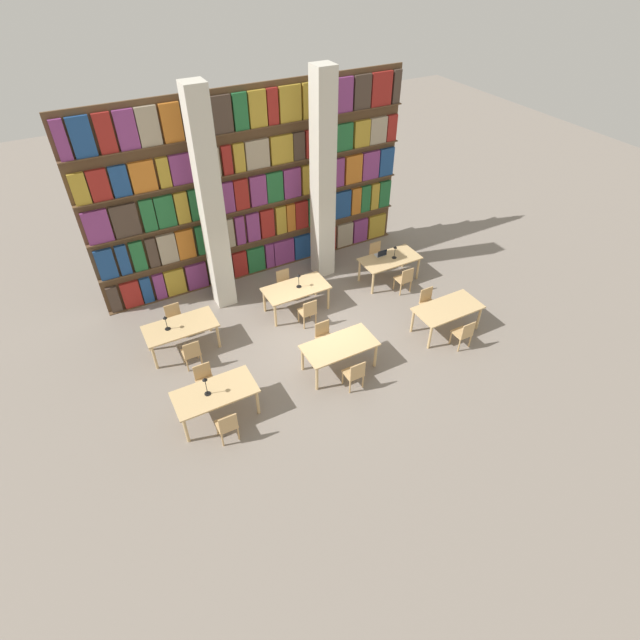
{
  "coord_description": "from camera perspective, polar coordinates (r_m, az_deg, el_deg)",
  "views": [
    {
      "loc": [
        -4.68,
        -8.82,
        8.9
      ],
      "look_at": [
        0.0,
        -0.13,
        0.7
      ],
      "focal_mm": 28.0,
      "sensor_mm": 36.0,
      "label": 1
    }
  ],
  "objects": [
    {
      "name": "ground_plane",
      "position": [
        13.38,
        -0.27,
        -1.99
      ],
      "size": [
        40.0,
        40.0,
        0.0
      ],
      "primitive_type": "plane",
      "color": "gray"
    },
    {
      "name": "bookshelf_bank",
      "position": [
        14.78,
        -7.28,
        14.56
      ],
      "size": [
        9.48,
        0.35,
        5.5
      ],
      "color": "brown",
      "rests_on": "ground_plane"
    },
    {
      "name": "pillar_left",
      "position": [
        13.3,
        -12.33,
        12.47
      ],
      "size": [
        0.55,
        0.55,
        6.0
      ],
      "color": "beige",
      "rests_on": "ground_plane"
    },
    {
      "name": "pillar_center",
      "position": [
        14.4,
        0.33,
        15.53
      ],
      "size": [
        0.55,
        0.55,
        6.0
      ],
      "color": "beige",
      "rests_on": "ground_plane"
    },
    {
      "name": "reading_table_0",
      "position": [
        11.25,
        -11.89,
        -8.33
      ],
      "size": [
        1.8,
        0.91,
        0.78
      ],
      "color": "tan",
      "rests_on": "ground_plane"
    },
    {
      "name": "chair_0",
      "position": [
        10.93,
        -10.55,
        -11.74
      ],
      "size": [
        0.42,
        0.4,
        0.86
      ],
      "color": "tan",
      "rests_on": "ground_plane"
    },
    {
      "name": "chair_1",
      "position": [
        11.91,
        -13.01,
        -6.71
      ],
      "size": [
        0.42,
        0.4,
        0.86
      ],
      "rotation": [
        0.0,
        0.0,
        3.14
      ],
      "color": "tan",
      "rests_on": "ground_plane"
    },
    {
      "name": "desk_lamp_0",
      "position": [
        10.93,
        -12.95,
        -7.05
      ],
      "size": [
        0.14,
        0.14,
        0.5
      ],
      "color": "black",
      "rests_on": "reading_table_0"
    },
    {
      "name": "reading_table_1",
      "position": [
        12.08,
        2.24,
        -3.15
      ],
      "size": [
        1.8,
        0.91,
        0.78
      ],
      "color": "tan",
      "rests_on": "ground_plane"
    },
    {
      "name": "chair_2",
      "position": [
        11.78,
        3.98,
        -6.12
      ],
      "size": [
        0.42,
        0.4,
        0.86
      ],
      "color": "tan",
      "rests_on": "ground_plane"
    },
    {
      "name": "chair_3",
      "position": [
        12.7,
        0.5,
        -1.91
      ],
      "size": [
        0.42,
        0.4,
        0.86
      ],
      "rotation": [
        0.0,
        0.0,
        3.14
      ],
      "color": "tan",
      "rests_on": "ground_plane"
    },
    {
      "name": "reading_table_2",
      "position": [
        13.59,
        14.39,
        1.1
      ],
      "size": [
        1.8,
        0.91,
        0.78
      ],
      "color": "tan",
      "rests_on": "ground_plane"
    },
    {
      "name": "chair_4",
      "position": [
        13.32,
        16.1,
        -1.47
      ],
      "size": [
        0.42,
        0.4,
        0.86
      ],
      "color": "tan",
      "rests_on": "ground_plane"
    },
    {
      "name": "chair_5",
      "position": [
        14.12,
        12.23,
        2.0
      ],
      "size": [
        0.42,
        0.4,
        0.86
      ],
      "rotation": [
        0.0,
        0.0,
        3.14
      ],
      "color": "tan",
      "rests_on": "ground_plane"
    },
    {
      "name": "reading_table_3",
      "position": [
        13.08,
        -15.64,
        -0.94
      ],
      "size": [
        1.8,
        0.91,
        0.78
      ],
      "color": "tan",
      "rests_on": "ground_plane"
    },
    {
      "name": "chair_6",
      "position": [
        12.67,
        -14.47,
        -3.62
      ],
      "size": [
        0.42,
        0.4,
        0.86
      ],
      "color": "tan",
      "rests_on": "ground_plane"
    },
    {
      "name": "chair_7",
      "position": [
        13.79,
        -16.25,
        0.14
      ],
      "size": [
        0.42,
        0.4,
        0.86
      ],
      "rotation": [
        0.0,
        0.0,
        3.14
      ],
      "color": "tan",
      "rests_on": "ground_plane"
    },
    {
      "name": "desk_lamp_1",
      "position": [
        12.84,
        -17.23,
        -0.06
      ],
      "size": [
        0.14,
        0.14,
        0.41
      ],
      "color": "black",
      "rests_on": "reading_table_3"
    },
    {
      "name": "reading_table_4",
      "position": [
        13.89,
        -2.75,
        3.41
      ],
      "size": [
        1.8,
        0.91,
        0.78
      ],
      "color": "tan",
      "rests_on": "ground_plane"
    },
    {
      "name": "chair_8",
      "position": [
        13.49,
        -1.37,
        1.0
      ],
      "size": [
        0.42,
        0.4,
        0.86
      ],
      "color": "tan",
      "rests_on": "ground_plane"
    },
    {
      "name": "chair_9",
      "position": [
        14.56,
        -4.05,
        4.2
      ],
      "size": [
        0.42,
        0.4,
        0.86
      ],
      "rotation": [
        0.0,
        0.0,
        3.14
      ],
      "color": "tan",
      "rests_on": "ground_plane"
    },
    {
      "name": "desk_lamp_2",
      "position": [
        13.7,
        -2.45,
        4.78
      ],
      "size": [
        0.14,
        0.14,
        0.43
      ],
      "color": "black",
      "rests_on": "reading_table_4"
    },
    {
      "name": "reading_table_5",
      "position": [
        15.25,
        7.97,
        6.73
      ],
      "size": [
        1.8,
        0.91,
        0.78
      ],
      "color": "tan",
      "rests_on": "ground_plane"
    },
    {
      "name": "chair_10",
      "position": [
        14.92,
        9.62,
        4.66
      ],
      "size": [
        0.42,
        0.4,
        0.86
      ],
      "color": "tan",
      "rests_on": "ground_plane"
    },
    {
      "name": "chair_11",
      "position": [
        15.89,
        6.49,
        7.39
      ],
      "size": [
        0.42,
        0.4,
        0.86
      ],
      "rotation": [
        0.0,
        0.0,
        3.14
      ],
      "color": "tan",
      "rests_on": "ground_plane"
    },
    {
      "name": "desk_lamp_3",
      "position": [
        15.09,
        8.57,
        7.92
      ],
      "size": [
        0.14,
        0.14,
        0.41
      ],
      "color": "black",
      "rests_on": "reading_table_5"
    },
    {
      "name": "laptop",
      "position": [
        15.28,
        6.96,
        7.47
      ],
      "size": [
        0.32,
        0.22,
        0.21
      ],
      "rotation": [
        0.0,
        0.0,
        3.14
      ],
      "color": "silver",
      "rests_on": "reading_table_5"
    }
  ]
}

